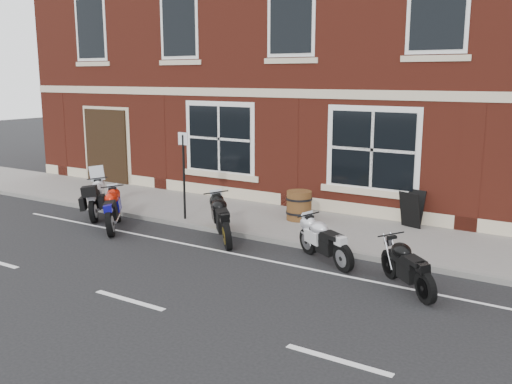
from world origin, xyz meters
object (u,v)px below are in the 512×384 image
moto_sport_black (224,217)px  moto_sport_silver (326,239)px  a_board_sign (412,209)px  moto_sport_red (115,208)px  parking_sign (184,169)px  moto_touring_silver (99,197)px  barrel_planter (299,205)px  moto_naked_black (408,264)px

moto_sport_black → moto_sport_silver: (2.78, -0.19, -0.07)m
moto_sport_silver → a_board_sign: size_ratio=1.84×
moto_sport_red → parking_sign: 2.05m
moto_touring_silver → parking_sign: (2.56, 0.68, 0.91)m
moto_touring_silver → a_board_sign: moto_touring_silver is taller
moto_sport_black → parking_sign: 2.16m
moto_sport_black → moto_sport_silver: moto_sport_black is taller
moto_sport_black → parking_sign: bearing=114.6°
moto_touring_silver → a_board_sign: size_ratio=1.80×
moto_sport_black → moto_touring_silver: bearing=135.9°
moto_sport_black → barrel_planter: (0.81, 2.29, -0.06)m
moto_sport_red → barrel_planter: bearing=-2.0°
moto_naked_black → a_board_sign: 4.21m
moto_sport_red → barrel_planter: moto_sport_red is taller
parking_sign → a_board_sign: bearing=27.9°
barrel_planter → parking_sign: parking_sign is taller
moto_sport_silver → moto_touring_silver: bearing=119.0°
moto_touring_silver → parking_sign: parking_sign is taller
moto_naked_black → a_board_sign: bearing=60.6°
moto_touring_silver → moto_sport_red: moto_touring_silver is taller
moto_sport_black → moto_naked_black: 4.83m
moto_naked_black → barrel_planter: (-3.95, 3.11, 0.02)m
moto_sport_silver → parking_sign: size_ratio=0.74×
moto_sport_red → moto_sport_black: 3.05m
moto_sport_silver → parking_sign: 4.80m
moto_sport_silver → parking_sign: parking_sign is taller
a_board_sign → barrel_planter: bearing=-145.0°
moto_touring_silver → moto_sport_silver: bearing=-40.8°
moto_sport_red → a_board_sign: size_ratio=1.82×
moto_touring_silver → moto_sport_silver: moto_touring_silver is taller
parking_sign → moto_sport_silver: bearing=-8.2°
moto_sport_silver → a_board_sign: a_board_sign is taller
moto_naked_black → parking_sign: 6.84m
moto_sport_black → barrel_planter: 2.43m
moto_sport_red → parking_sign: (1.15, 1.42, 0.92)m
a_board_sign → moto_sport_silver: bearing=-86.3°
moto_naked_black → moto_sport_red: bearing=132.8°
moto_sport_red → moto_naked_black: bearing=-41.1°
a_board_sign → parking_sign: parking_sign is taller
a_board_sign → moto_sport_black: bearing=-121.4°
moto_touring_silver → barrel_planter: (5.19, 2.23, -0.04)m
moto_sport_red → a_board_sign: 7.60m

